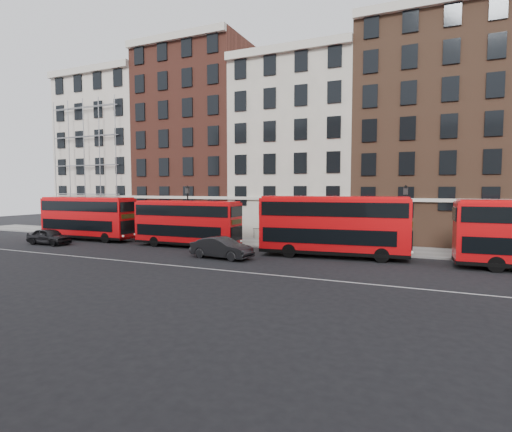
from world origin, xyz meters
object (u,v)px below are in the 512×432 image
at_px(bus_a, 87,217).
at_px(bus_c, 333,225).
at_px(bus_b, 187,222).
at_px(car_rear, 49,236).
at_px(car_front, 222,248).

distance_m(bus_a, bus_c, 24.91).
height_order(bus_a, bus_c, bus_c).
distance_m(bus_a, bus_b, 11.87).
xyz_separation_m(bus_c, car_rear, (-25.64, -3.89, -1.73)).
relative_size(car_rear, car_front, 0.91).
distance_m(bus_c, car_front, 8.53).
distance_m(bus_c, car_rear, 25.99).
bearing_deg(car_front, bus_c, -56.98).
bearing_deg(bus_b, car_rear, -163.31).
distance_m(bus_a, car_front, 17.94).
bearing_deg(bus_c, car_rear, -177.21).
distance_m(bus_a, car_rear, 4.26).
xyz_separation_m(bus_a, car_front, (17.47, -3.81, -1.53)).
bearing_deg(bus_c, car_front, -158.75).
xyz_separation_m(bus_c, car_front, (-7.45, -3.81, -1.68)).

